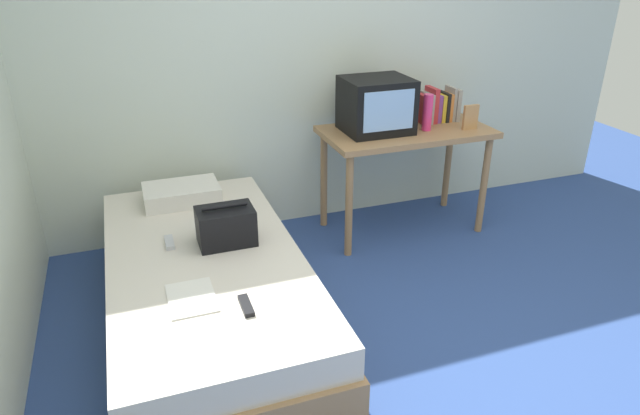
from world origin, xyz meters
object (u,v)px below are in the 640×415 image
at_px(water_bottle, 427,112).
at_px(handbag, 226,226).
at_px(remote_silver, 169,242).
at_px(tv, 376,105).
at_px(pillow, 182,194).
at_px(magazine, 192,298).
at_px(desk, 406,143).
at_px(book_row, 438,106).
at_px(remote_dark, 246,305).
at_px(bed, 208,292).
at_px(picture_frame, 470,117).

relative_size(water_bottle, handbag, 0.83).
height_order(water_bottle, remote_silver, water_bottle).
bearing_deg(tv, handbag, -150.16).
xyz_separation_m(pillow, magazine, (-0.10, -1.10, -0.05)).
relative_size(desk, water_bottle, 4.68).
bearing_deg(magazine, desk, 33.81).
height_order(book_row, remote_dark, book_row).
bearing_deg(book_row, remote_silver, -161.69).
relative_size(bed, desk, 1.72).
height_order(handbag, magazine, handbag).
bearing_deg(handbag, magazine, -118.61).
xyz_separation_m(tv, pillow, (-1.33, -0.05, -0.43)).
height_order(desk, magazine, desk).
relative_size(water_bottle, pillow, 0.54).
distance_m(book_row, remote_silver, 2.14).
xyz_separation_m(bed, desk, (1.54, 0.72, 0.44)).
relative_size(water_bottle, magazine, 0.86).
height_order(magazine, remote_silver, remote_silver).
relative_size(desk, tv, 2.64).
height_order(tv, remote_dark, tv).
bearing_deg(book_row, bed, -155.68).
distance_m(desk, pillow, 1.56).
relative_size(tv, water_bottle, 1.77).
distance_m(tv, water_bottle, 0.36).
distance_m(book_row, picture_frame, 0.28).
distance_m(bed, desk, 1.75).
height_order(bed, remote_silver, remote_silver).
relative_size(water_bottle, remote_silver, 1.72).
bearing_deg(remote_dark, remote_silver, 109.95).
distance_m(book_row, remote_dark, 2.25).
bearing_deg(pillow, book_row, 3.64).
xyz_separation_m(picture_frame, remote_silver, (-2.10, -0.41, -0.38)).
xyz_separation_m(desk, book_row, (0.30, 0.11, 0.21)).
relative_size(water_bottle, remote_dark, 1.59).
distance_m(water_bottle, magazine, 2.10).
bearing_deg(remote_silver, book_row, 18.31).
xyz_separation_m(pillow, remote_dark, (0.12, -1.25, -0.04)).
height_order(book_row, pillow, book_row).
relative_size(book_row, magazine, 1.00).
distance_m(pillow, remote_silver, 0.56).
bearing_deg(water_bottle, pillow, 178.18).
distance_m(picture_frame, remote_silver, 2.17).
bearing_deg(water_bottle, picture_frame, -15.58).
xyz_separation_m(water_bottle, book_row, (0.18, 0.17, -0.02)).
xyz_separation_m(desk, remote_silver, (-1.69, -0.55, -0.19)).
distance_m(picture_frame, remote_dark, 2.19).
bearing_deg(bed, remote_dark, -79.31).
height_order(bed, magazine, magazine).
height_order(pillow, remote_dark, pillow).
distance_m(picture_frame, handbag, 1.89).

